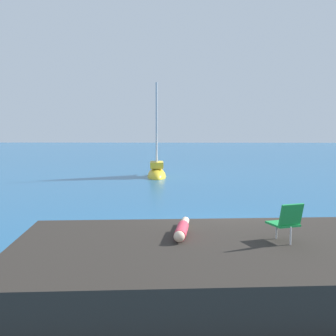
{
  "coord_description": "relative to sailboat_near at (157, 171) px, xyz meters",
  "views": [
    {
      "loc": [
        -1.14,
        -11.82,
        3.05
      ],
      "look_at": [
        -1.73,
        11.29,
        0.87
      ],
      "focal_mm": 44.8,
      "sensor_mm": 36.0,
      "label": 1
    }
  ],
  "objects": [
    {
      "name": "ground_plane",
      "position": [
        2.53,
        -14.54,
        -0.35
      ],
      "size": [
        160.0,
        160.0,
        0.0
      ],
      "primitive_type": "plane",
      "color": "#236093"
    },
    {
      "name": "shore_ledge",
      "position": [
        2.0,
        -18.42,
        0.06
      ],
      "size": [
        8.02,
        5.12,
        0.83
      ],
      "primitive_type": "cube",
      "rotation": [
        0.0,
        0.0,
        0.08
      ],
      "color": "#2D2823",
      "rests_on": "ground"
    },
    {
      "name": "boulder_seaward",
      "position": [
        3.91,
        -15.75,
        -0.35
      ],
      "size": [
        1.09,
        1.19,
        0.77
      ],
      "primitive_type": "cube",
      "rotation": [
        0.17,
        -0.11,
        1.8
      ],
      "color": "#302720",
      "rests_on": "ground"
    },
    {
      "name": "boulder_inland",
      "position": [
        0.14,
        -16.3,
        -0.35
      ],
      "size": [
        1.1,
        1.27,
        0.66
      ],
      "primitive_type": "cube",
      "rotation": [
        -0.03,
        -0.02,
        1.38
      ],
      "color": "#2B2727",
      "rests_on": "ground"
    },
    {
      "name": "sailboat_near",
      "position": [
        0.0,
        0.0,
        0.0
      ],
      "size": [
        1.38,
        3.53,
        6.47
      ],
      "rotation": [
        0.0,
        0.0,
        4.78
      ],
      "color": "yellow",
      "rests_on": "ground"
    },
    {
      "name": "person_sunbather",
      "position": [
        1.47,
        -17.76,
        0.59
      ],
      "size": [
        0.35,
        1.76,
        0.25
      ],
      "rotation": [
        0.0,
        0.0,
        1.48
      ],
      "color": "#DB384C",
      "rests_on": "shore_ledge"
    },
    {
      "name": "beach_chair",
      "position": [
        3.49,
        -18.32,
        0.92
      ],
      "size": [
        0.66,
        0.73,
        0.8
      ],
      "rotation": [
        0.0,
        0.0,
        1.94
      ],
      "color": "green",
      "rests_on": "shore_ledge"
    }
  ]
}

